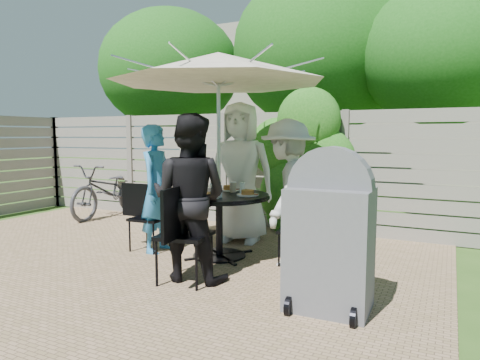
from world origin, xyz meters
The scene contains 23 objects.
backyard_envelope centered at (0.09, 10.29, 2.61)m, with size 60.00×60.00×5.00m.
patio_table centered at (0.92, 1.17, 0.54)m, with size 1.34×1.34×0.78m.
umbrella centered at (0.92, 1.17, 2.26)m, with size 2.84×2.84×2.44m.
chair_back centered at (0.79, 2.12, 0.26)m, with size 0.43×0.63×0.85m.
person_back centered at (0.80, 1.99, 0.97)m, with size 0.94×0.61×1.93m, color white.
chair_left centered at (-0.04, 1.03, 0.26)m, with size 0.63×0.44×0.87m.
person_left centered at (0.10, 1.05, 0.81)m, with size 0.59×0.39×1.62m, color #2A7BB9.
chair_front centered at (1.06, 0.21, 0.30)m, with size 0.56×0.75×1.00m.
person_front centered at (1.04, 0.34, 0.85)m, with size 0.83×0.64×1.70m, color black.
chair_right centered at (1.87, 1.30, 0.25)m, with size 0.62×0.46×0.83m.
person_right centered at (1.74, 1.28, 0.83)m, with size 1.08×0.62×1.67m, color beige.
plate_back centered at (0.87, 1.52, 0.80)m, with size 0.26×0.26×0.06m.
plate_left centered at (0.56, 1.12, 0.80)m, with size 0.26×0.26×0.06m.
plate_front centered at (0.97, 0.81, 0.80)m, with size 0.26×0.26×0.06m.
plate_right centered at (1.28, 1.22, 0.80)m, with size 0.26×0.26×0.06m.
glass_back centered at (0.78, 1.41, 0.85)m, with size 0.07×0.07×0.14m, color silver.
glass_left centered at (0.68, 1.03, 0.85)m, with size 0.07×0.07×0.14m, color silver.
glass_front centered at (1.06, 0.92, 0.85)m, with size 0.07×0.07×0.14m, color silver.
glass_right centered at (1.16, 1.31, 0.85)m, with size 0.07×0.07×0.14m, color silver.
syrup_jug centered at (0.85, 1.21, 0.86)m, with size 0.09×0.09×0.16m, color #59280C.
coffee_cup centered at (0.99, 1.40, 0.84)m, with size 0.08×0.08×0.12m, color #C6B293.
bicycle centered at (-2.19, 2.60, 0.49)m, with size 0.65×1.85×0.97m, color #333338.
bbq_grill centered at (2.51, 0.21, 0.63)m, with size 0.70×0.54×1.39m.
Camera 1 is at (3.40, -3.26, 1.48)m, focal length 32.00 mm.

